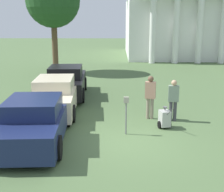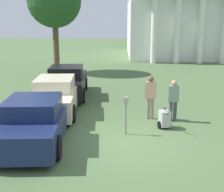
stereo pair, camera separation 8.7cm
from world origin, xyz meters
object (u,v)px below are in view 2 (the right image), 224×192
person_supervisor (173,98)px  equipment_cart (165,118)px  parked_car_cream (56,96)px  person_worker (150,95)px  church (177,5)px  parked_car_black (67,82)px  parked_car_navy (35,121)px  parking_meter (126,108)px

person_supervisor → equipment_cart: size_ratio=1.70×
parked_car_cream → equipment_cart: (4.56, -2.07, -0.35)m
person_worker → person_supervisor: bearing=174.9°
person_supervisor → church: bearing=-92.4°
parked_car_black → church: bearing=61.9°
parked_car_navy → parked_car_cream: parked_car_cream is taller
parked_car_navy → person_supervisor: bearing=20.9°
parked_car_black → church: size_ratio=0.22×
parked_car_navy → parked_car_cream: size_ratio=0.97×
parked_car_navy → person_supervisor: 5.52m
parked_car_cream → church: 25.51m
parking_meter → person_worker: size_ratio=0.77×
parked_car_black → person_worker: (4.11, -3.88, 0.28)m
parked_car_navy → person_supervisor: person_supervisor is taller
equipment_cart → person_supervisor: bearing=48.8°
parked_car_navy → person_supervisor: (5.01, 2.29, 0.25)m
parked_car_navy → equipment_cart: bearing=13.8°
parking_meter → church: bearing=76.7°
parked_car_black → equipment_cart: size_ratio=4.74×
person_worker → person_supervisor: 0.95m
parked_car_black → equipment_cart: (4.56, -5.04, -0.37)m
parked_car_navy → church: bearing=67.3°
parking_meter → person_supervisor: bearing=38.5°
parking_meter → equipment_cart: parking_meter is taller
person_supervisor → equipment_cart: (-0.45, -0.86, -0.58)m
parked_car_cream → parking_meter: 4.14m
parked_car_black → person_supervisor: (5.01, -4.18, 0.21)m
parked_car_cream → equipment_cart: size_ratio=5.05×
person_supervisor → parked_car_navy: bearing=32.0°
person_worker → equipment_cart: size_ratio=1.80×
person_supervisor → church: church is taller
parked_car_navy → parked_car_black: 6.47m
parking_meter → parked_car_cream: bearing=138.1°
parked_car_black → equipment_cart: bearing=-51.5°
person_worker → person_supervisor: size_ratio=1.06×
parking_meter → person_worker: 2.12m
parked_car_black → person_worker: person_worker is taller
parked_car_navy → parking_meter: parked_car_navy is taller
person_supervisor → church: size_ratio=0.08×
person_supervisor → person_worker: bearing=-11.0°
parked_car_navy → parked_car_black: parked_car_black is taller
parking_meter → church: size_ratio=0.06×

